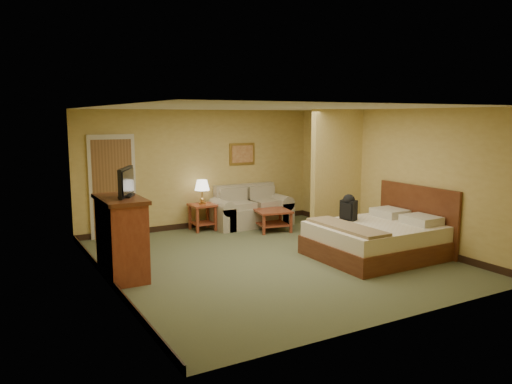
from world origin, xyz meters
TOP-DOWN VIEW (x-y plane):
  - floor at (0.00, 0.00)m, footprint 6.00×6.00m
  - ceiling at (0.00, 0.00)m, footprint 6.00×6.00m
  - back_wall at (0.00, 3.00)m, footprint 5.50×0.02m
  - left_wall at (-2.75, 0.00)m, footprint 0.02×6.00m
  - right_wall at (2.75, 0.00)m, footprint 0.02×6.00m
  - partition at (2.15, 0.93)m, footprint 1.20×0.15m
  - door at (-1.95, 2.96)m, footprint 0.94×0.16m
  - baseboard at (0.00, 2.99)m, footprint 5.50×0.02m
  - loveseat at (1.03, 2.58)m, footprint 1.81×0.84m
  - side_table at (-0.12, 2.65)m, footprint 0.52×0.52m
  - table_lamp at (-0.12, 2.65)m, footprint 0.32×0.32m
  - coffee_table at (1.17, 1.85)m, footprint 0.83×0.83m
  - wall_picture at (1.03, 2.97)m, footprint 0.64×0.04m
  - dresser at (-2.48, 0.29)m, footprint 0.62×1.17m
  - tv at (-2.38, 0.29)m, footprint 0.40×0.66m
  - bed at (1.81, -0.76)m, footprint 2.19×1.86m
  - backpack at (1.50, -0.26)m, footprint 0.28×0.32m

SIDE VIEW (x-z plane):
  - floor at x=0.00m, z-range 0.00..0.00m
  - baseboard at x=0.00m, z-range 0.00..0.12m
  - loveseat at x=1.03m, z-range -0.16..0.76m
  - bed at x=1.81m, z-range -0.27..0.93m
  - coffee_table at x=1.17m, z-range 0.10..0.56m
  - side_table at x=-0.12m, z-range 0.09..0.67m
  - dresser at x=-2.48m, z-range 0.01..1.26m
  - backpack at x=1.50m, z-range 0.60..1.08m
  - table_lamp at x=-0.12m, z-range 0.71..1.24m
  - door at x=-1.95m, z-range -0.02..2.08m
  - back_wall at x=0.00m, z-range 0.00..2.60m
  - left_wall at x=-2.75m, z-range 0.00..2.60m
  - right_wall at x=2.75m, z-range 0.00..2.60m
  - partition at x=2.15m, z-range 0.00..2.60m
  - tv at x=-2.38m, z-range 1.24..1.68m
  - wall_picture at x=1.03m, z-range 1.35..1.85m
  - ceiling at x=0.00m, z-range 2.60..2.60m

